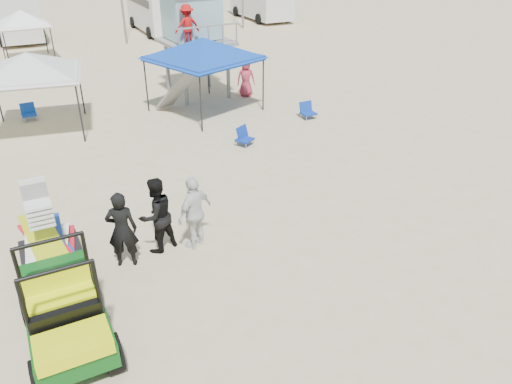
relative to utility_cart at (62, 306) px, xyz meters
name	(u,v)px	position (x,y,z in m)	size (l,w,h in m)	color
ground	(301,321)	(4.14, -1.33, -0.93)	(140.00, 140.00, 0.00)	beige
utility_cart	(62,306)	(0.00, 0.00, 0.00)	(1.40, 2.64, 1.99)	#0B4B12
surf_trailer	(48,243)	(0.01, 2.34, -0.09)	(1.29, 2.34, 2.06)	black
man_left	(122,230)	(1.52, 2.04, -0.01)	(0.67, 0.44, 1.84)	black
man_mid	(156,215)	(2.37, 2.29, 0.00)	(0.90, 0.70, 1.86)	black
man_right	(195,212)	(3.22, 2.04, -0.01)	(1.07, 0.45, 1.83)	silver
lifeguard_tower	(192,19)	(7.40, 13.42, 2.36)	(2.93, 2.93, 4.41)	gray
canopy_blue	(203,41)	(7.00, 11.15, 1.89)	(4.52, 4.52, 3.37)	black
canopy_white_a	(26,57)	(0.64, 11.70, 1.84)	(3.72, 3.72, 3.32)	black
canopy_white_c	(20,13)	(1.16, 23.67, 1.64)	(2.69, 2.69, 3.12)	black
cone_near	(39,187)	(0.09, 6.42, -0.68)	(0.34, 0.34, 0.50)	orange
beach_chair_a	(28,112)	(0.33, 13.27, -0.62)	(0.56, 0.60, 0.64)	#0F3BA4
beach_chair_b	(243,136)	(6.87, 7.20, -0.62)	(0.72, 0.80, 0.64)	#0E2E9B
beach_chair_c	(307,110)	(10.30, 8.54, -0.62)	(0.55, 0.59, 0.64)	#0E3499
rv_mid_left	(16,11)	(1.13, 30.16, 0.87)	(2.65, 6.50, 3.25)	silver
rv_mid_right	(156,5)	(10.13, 28.66, 0.87)	(2.64, 7.00, 3.25)	silver
distant_beachgoers	(92,68)	(3.53, 17.05, -0.12)	(14.48, 14.91, 1.63)	teal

